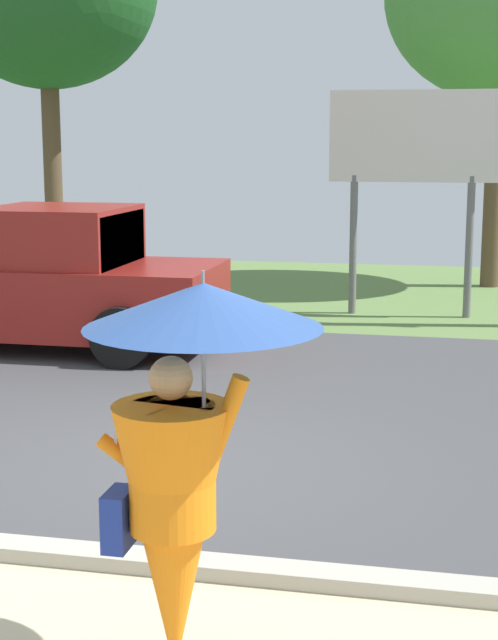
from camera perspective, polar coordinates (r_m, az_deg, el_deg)
The scene contains 4 objects.
ground_plane at distance 11.16m, azimuth -0.39°, elevation -3.91°, with size 40.00×22.00×0.20m.
monk_pedestrian at distance 4.88m, azimuth -4.00°, elevation -8.20°, with size 1.17×1.17×2.13m.
pickup_truck at distance 13.32m, azimuth -12.92°, elevation 2.22°, with size 5.20×2.28×1.88m.
roadside_billboard at distance 15.33m, azimuth 9.68°, elevation 9.70°, with size 2.60×0.12×3.50m.
Camera 1 is at (2.32, -7.61, 2.74)m, focal length 54.22 mm.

